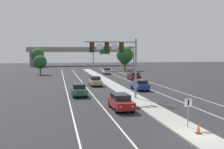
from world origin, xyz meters
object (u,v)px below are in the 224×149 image
(car_oncoming_tan, at_px, (95,81))
(highway_sign_gantry, at_px, (114,51))
(car_oncoming_green, at_px, (79,90))
(car_receding_silver, at_px, (106,71))
(tree_far_right_c, at_px, (125,55))
(car_receding_blue, at_px, (140,85))
(car_receding_darkred, at_px, (134,76))
(traffic_cone_median_nose, at_px, (198,128))
(overhead_signal_mast, at_px, (118,54))
(car_oncoming_red, at_px, (121,102))
(tree_far_left_c, at_px, (38,55))
(median_sign_post, at_px, (188,108))
(tree_far_left_a, at_px, (40,62))
(tree_far_right_a, at_px, (125,59))

(car_oncoming_tan, distance_m, highway_sign_gantry, 41.06)
(car_oncoming_green, relative_size, car_receding_silver, 0.99)
(tree_far_right_c, bearing_deg, car_receding_blue, -100.79)
(car_oncoming_tan, height_order, car_receding_darkred, same)
(car_receding_silver, distance_m, traffic_cone_median_nose, 54.00)
(overhead_signal_mast, bearing_deg, car_receding_silver, 82.03)
(car_receding_darkred, distance_m, car_receding_silver, 16.12)
(car_oncoming_red, distance_m, traffic_cone_median_nose, 10.02)
(highway_sign_gantry, height_order, tree_far_left_c, highway_sign_gantry)
(car_receding_silver, xyz_separation_m, highway_sign_gantry, (4.93, 14.73, 5.34))
(median_sign_post, relative_size, car_oncoming_tan, 0.49)
(car_receding_blue, bearing_deg, tree_far_left_a, 117.05)
(overhead_signal_mast, distance_m, tree_far_right_a, 59.83)
(traffic_cone_median_nose, bearing_deg, car_receding_darkred, 81.00)
(tree_far_right_c, bearing_deg, overhead_signal_mast, -104.69)
(car_receding_blue, height_order, car_receding_silver, same)
(car_receding_silver, bearing_deg, car_oncoming_green, -105.76)
(overhead_signal_mast, height_order, traffic_cone_median_nose, overhead_signal_mast)
(car_receding_blue, bearing_deg, tree_far_right_c, 79.21)
(tree_far_right_a, bearing_deg, highway_sign_gantry, -135.91)
(car_receding_blue, xyz_separation_m, car_receding_darkred, (3.28, 15.10, 0.00))
(car_receding_silver, relative_size, traffic_cone_median_nose, 6.10)
(tree_far_left_a, height_order, tree_far_left_c, tree_far_left_c)
(overhead_signal_mast, bearing_deg, highway_sign_gantry, 79.04)
(car_oncoming_tan, relative_size, tree_far_right_a, 0.91)
(car_oncoming_green, relative_size, tree_far_left_a, 0.92)
(car_oncoming_green, relative_size, car_receding_darkred, 1.00)
(car_receding_darkred, bearing_deg, tree_far_left_a, 139.05)
(car_oncoming_green, distance_m, car_oncoming_tan, 11.09)
(car_receding_silver, bearing_deg, traffic_cone_median_nose, -93.26)
(car_receding_blue, relative_size, traffic_cone_median_nose, 6.08)
(car_oncoming_red, xyz_separation_m, car_oncoming_green, (-3.44, 9.57, 0.00))
(car_oncoming_green, xyz_separation_m, highway_sign_gantry, (14.78, 49.64, 5.34))
(highway_sign_gantry, relative_size, tree_far_left_c, 1.88)
(car_oncoming_green, relative_size, traffic_cone_median_nose, 6.05)
(car_oncoming_red, xyz_separation_m, car_oncoming_tan, (0.14, 20.06, 0.00))
(car_receding_silver, distance_m, tree_far_left_a, 17.00)
(car_oncoming_green, height_order, traffic_cone_median_nose, car_oncoming_green)
(car_receding_blue, xyz_separation_m, tree_far_right_c, (8.16, 42.78, 4.01))
(car_oncoming_green, relative_size, tree_far_left_c, 0.63)
(car_receding_silver, distance_m, tree_far_right_a, 21.53)
(traffic_cone_median_nose, relative_size, tree_far_left_a, 0.15)
(car_receding_blue, relative_size, tree_far_right_a, 0.91)
(traffic_cone_median_nose, xyz_separation_m, tree_far_left_c, (-16.80, 92.68, 4.11))
(overhead_signal_mast, relative_size, traffic_cone_median_nose, 9.73)
(overhead_signal_mast, bearing_deg, car_oncoming_red, -99.73)
(median_sign_post, xyz_separation_m, car_receding_blue, (2.71, 21.30, -0.77))
(tree_far_left_a, bearing_deg, tree_far_left_c, 94.71)
(median_sign_post, xyz_separation_m, tree_far_right_a, (12.55, 71.41, 1.62))
(tree_far_right_a, bearing_deg, median_sign_post, -99.97)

